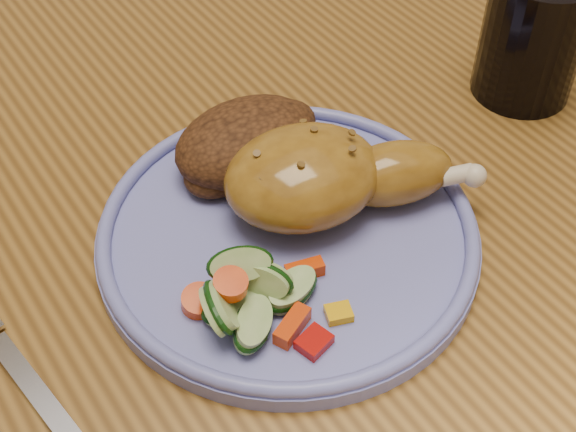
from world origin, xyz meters
The scene contains 9 objects.
dining_table centered at (0.00, 0.00, 0.67)m, with size 0.90×1.40×0.75m.
chair_far centered at (0.00, 0.63, 0.49)m, with size 0.42×0.42×0.91m.
plate centered at (-0.03, -0.10, 0.76)m, with size 0.25×0.25×0.01m, color #686EBF.
plate_rim centered at (-0.03, -0.10, 0.77)m, with size 0.25×0.25×0.01m, color #686EBF.
chicken_leg centered at (0.00, -0.09, 0.79)m, with size 0.17×0.12×0.06m.
rice_pilaf centered at (-0.02, -0.02, 0.78)m, with size 0.11×0.08×0.05m.
vegetable_pile centered at (-0.09, -0.14, 0.78)m, with size 0.09×0.09×0.04m.
fork centered at (-0.22, -0.09, 0.75)m, with size 0.03×0.16×0.00m.
drinking_glass centered at (0.22, -0.06, 0.80)m, with size 0.08×0.08×0.10m, color black.
Camera 1 is at (-0.23, -0.39, 1.15)m, focal length 50.00 mm.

